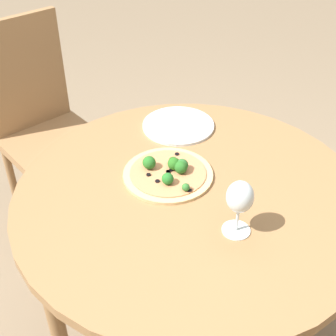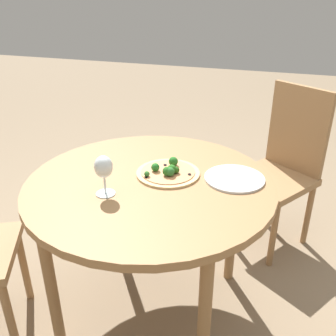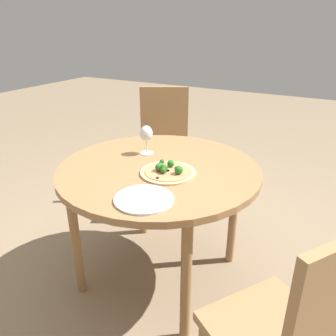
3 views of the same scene
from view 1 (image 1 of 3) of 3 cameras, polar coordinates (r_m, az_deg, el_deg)
name	(u,v)px [view 1 (image 1 of 3)]	position (r m, az deg, el deg)	size (l,w,h in m)	color
ground_plane	(185,332)	(1.95, 2.12, -19.34)	(12.00, 12.00, 0.00)	#847056
dining_table	(190,209)	(1.45, 2.70, -5.00)	(1.06, 1.06, 0.72)	olive
chair	(43,123)	(2.19, -14.96, 5.35)	(0.55, 0.55, 0.97)	#997047
pizza	(169,172)	(1.45, 0.09, -0.51)	(0.28, 0.28, 0.06)	tan
wine_glass	(240,199)	(1.21, 8.75, -3.72)	(0.08, 0.08, 0.17)	silver
plate_near	(178,125)	(1.69, 1.27, 5.21)	(0.26, 0.26, 0.01)	silver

